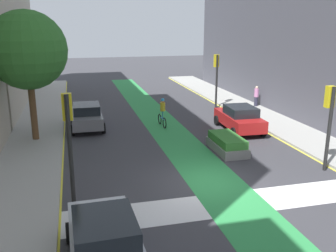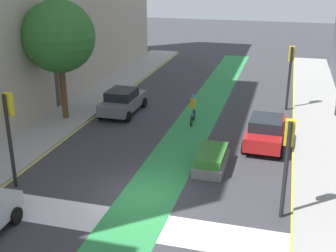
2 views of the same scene
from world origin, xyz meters
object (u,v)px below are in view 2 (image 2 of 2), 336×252
median_planter (212,160)px  car_grey_left_far (123,101)px  traffic_signal_near_left (9,122)px  street_tree_near (59,37)px  traffic_signal_far_right (290,66)px  car_red_right_far (266,131)px  cyclist_in_lane (193,108)px  traffic_signal_near_right (288,150)px

median_planter → car_grey_left_far: bearing=137.2°
traffic_signal_near_left → street_tree_near: (-1.98, 8.14, 2.16)m
street_tree_near → median_planter: bearing=-23.5°
traffic_signal_far_right → median_planter: (-3.21, -9.90, -2.49)m
traffic_signal_near_left → car_red_right_far: traffic_signal_near_left is taller
traffic_signal_near_left → cyclist_in_lane: bearing=59.1°
traffic_signal_far_right → car_red_right_far: (-0.97, -6.50, -2.09)m
traffic_signal_near_right → cyclist_in_lane: traffic_signal_near_right is taller
traffic_signal_far_right → street_tree_near: street_tree_near is taller
traffic_signal_far_right → traffic_signal_near_right: bearing=-89.7°
car_grey_left_far → car_red_right_far: same height
traffic_signal_far_right → traffic_signal_near_left: bearing=-128.5°
traffic_signal_far_right → car_grey_left_far: 10.85m
traffic_signal_near_right → car_grey_left_far: (-10.09, 9.67, -1.89)m
cyclist_in_lane → traffic_signal_near_right: bearing=-58.7°
traffic_signal_near_right → traffic_signal_near_left: (-11.04, -0.56, 0.19)m
median_planter → cyclist_in_lane: bearing=111.0°
traffic_signal_near_right → car_red_right_far: size_ratio=0.89×
traffic_signal_near_right → traffic_signal_far_right: (-0.07, 13.25, 0.20)m
traffic_signal_near_left → traffic_signal_far_right: size_ratio=1.00×
traffic_signal_near_right → car_grey_left_far: 14.11m
traffic_signal_near_right → cyclist_in_lane: (-5.39, 8.87, -1.72)m
car_red_right_far → car_grey_left_far: bearing=162.1°
car_red_right_far → street_tree_near: 12.74m
street_tree_near → traffic_signal_near_left: bearing=-76.3°
car_red_right_far → cyclist_in_lane: (-4.35, 2.12, 0.17)m
traffic_signal_near_right → car_red_right_far: traffic_signal_near_right is taller
traffic_signal_near_right → median_planter: bearing=134.3°
car_red_right_far → traffic_signal_far_right: bearing=81.5°
cyclist_in_lane → median_planter: size_ratio=0.67×
car_grey_left_far → traffic_signal_near_left: bearing=-95.3°
car_red_right_far → median_planter: bearing=-123.4°
traffic_signal_near_right → street_tree_near: street_tree_near is taller
traffic_signal_near_right → cyclist_in_lane: 10.52m
traffic_signal_far_right → car_grey_left_far: bearing=-160.4°
car_grey_left_far → street_tree_near: size_ratio=0.60×
traffic_signal_far_right → street_tree_near: bearing=-156.4°
car_grey_left_far → street_tree_near: 5.56m
street_tree_near → cyclist_in_lane: bearing=9.6°
cyclist_in_lane → traffic_signal_far_right: bearing=39.4°
car_grey_left_far → street_tree_near: street_tree_near is taller
car_red_right_far → median_planter: 4.09m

